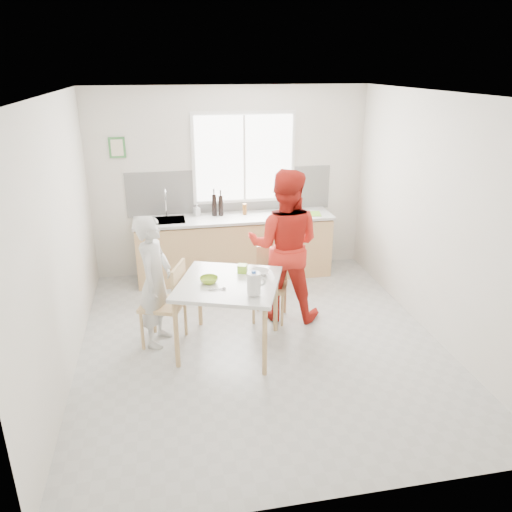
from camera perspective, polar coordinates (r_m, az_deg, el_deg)
The scene contains 21 objects.
ground at distance 5.77m, azimuth 0.52°, elevation -9.81°, with size 4.50×4.50×0.00m, color #B7B7B2.
room_shell at distance 5.12m, azimuth 0.58°, elevation 6.16°, with size 4.50×4.50×4.50m.
window at distance 7.29m, azimuth -1.37°, elevation 11.12°, with size 1.50×0.06×1.30m.
backsplash at distance 7.37m, azimuth -2.90°, elevation 7.44°, with size 3.00×0.02×0.65m, color white.
picture_frame at distance 7.19m, azimuth -15.59°, elevation 11.85°, with size 0.22×0.03×0.28m.
kitchen_counter at distance 7.33m, azimuth -2.49°, elevation 0.77°, with size 2.84×0.64×1.37m.
dining_table at distance 5.35m, azimuth -3.15°, elevation -3.78°, with size 1.33×1.33×0.80m.
chair_left at distance 5.60m, azimuth -9.93°, elevation -5.03°, with size 0.57×0.57×0.96m.
chair_far at distance 6.13m, azimuth 1.68°, elevation -2.81°, with size 0.52×0.52×0.88m.
person_white at distance 5.56m, azimuth -11.48°, elevation -2.88°, with size 0.54×0.36×1.49m, color silver.
person_red at distance 5.99m, azimuth 3.25°, elevation 1.18°, with size 0.90×0.70×1.86m, color red.
bowl_green at distance 5.30m, azimuth -5.40°, elevation -2.74°, with size 0.19×0.19×0.06m, color #97C02C.
bowl_white at distance 5.48m, azimuth 0.44°, elevation -1.89°, with size 0.20×0.20×0.05m, color white.
milk_jug at distance 4.96m, azimuth -0.20°, elevation -3.12°, with size 0.19×0.14×0.25m.
green_box at distance 5.53m, azimuth -1.56°, elevation -1.44°, with size 0.10×0.10×0.09m, color #99D932.
spoon at distance 5.13m, azimuth -4.55°, elevation -3.80°, with size 0.01×0.01×0.16m, color #A5A5AA.
cutting_board at distance 7.32m, azimuth 6.00°, elevation 4.82°, with size 0.35×0.25×0.01m, color #75C22C.
wine_bottle_a at distance 7.19m, azimuth -4.79°, elevation 5.84°, with size 0.07×0.07×0.32m, color black.
wine_bottle_b at distance 7.19m, azimuth -4.04°, elevation 5.79°, with size 0.07×0.07×0.30m, color black.
jar_amber at distance 7.24m, azimuth -1.32°, elevation 5.38°, with size 0.06×0.06×0.16m, color brown.
soap_bottle at distance 7.24m, azimuth -6.78°, elevation 5.28°, with size 0.08×0.08×0.17m, color #999999.
Camera 1 is at (-0.98, -4.85, 2.97)m, focal length 35.00 mm.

